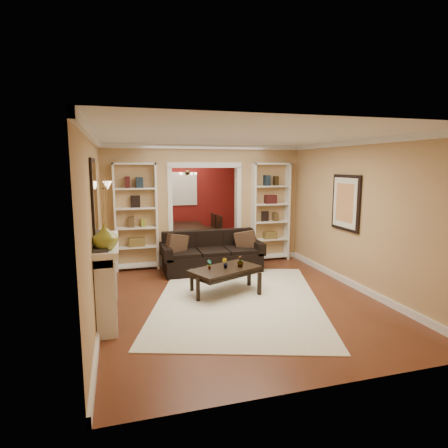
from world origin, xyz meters
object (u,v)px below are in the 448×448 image
object	(u,v)px
sofa	(212,252)
dining_table	(188,237)
coffee_table	(225,281)
bookshelf_right	(270,212)
fireplace	(109,279)
bookshelf_left	(136,217)

from	to	relation	value
sofa	dining_table	distance (m)	2.43
coffee_table	bookshelf_right	distance (m)	2.79
coffee_table	dining_table	bearing A→B (deg)	64.52
coffee_table	fireplace	world-z (taller)	fireplace
bookshelf_right	dining_table	distance (m)	2.61
sofa	bookshelf_right	size ratio (longest dim) A/B	0.93
sofa	coffee_table	world-z (taller)	sofa
fireplace	coffee_table	bearing A→B (deg)	14.76
sofa	fireplace	bearing A→B (deg)	-136.72
bookshelf_right	dining_table	size ratio (longest dim) A/B	1.35
sofa	coffee_table	distance (m)	1.46
sofa	coffee_table	bearing A→B (deg)	-95.02
sofa	coffee_table	xyz separation A→B (m)	(-0.13, -1.44, -0.19)
sofa	bookshelf_right	distance (m)	1.83
dining_table	fireplace	bearing A→B (deg)	155.33
bookshelf_left	dining_table	size ratio (longest dim) A/B	1.35
sofa	bookshelf_left	size ratio (longest dim) A/B	0.93
bookshelf_right	coffee_table	bearing A→B (deg)	-130.04
bookshelf_left	bookshelf_right	world-z (taller)	same
sofa	dining_table	xyz separation A→B (m)	(-0.06, 2.43, -0.12)
bookshelf_left	fireplace	size ratio (longest dim) A/B	1.35
fireplace	dining_table	xyz separation A→B (m)	(2.01, 4.38, -0.28)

